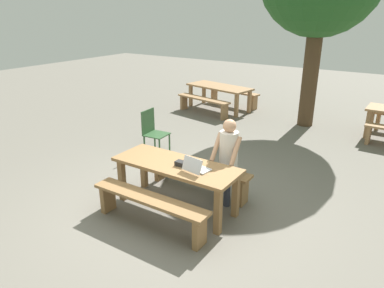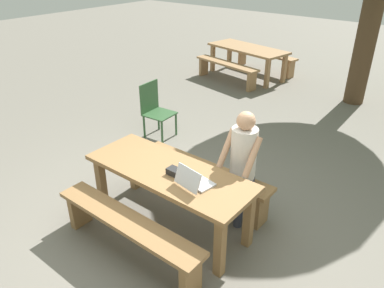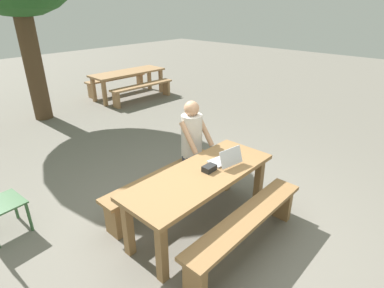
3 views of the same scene
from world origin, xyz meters
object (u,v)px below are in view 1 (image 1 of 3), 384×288
(picnic_table_mid, at_px, (219,89))
(plastic_chair, at_px, (153,131))
(person_seated, at_px, (227,155))
(picnic_table_front, at_px, (176,170))
(laptop, at_px, (196,167))
(small_pouch, at_px, (181,164))

(picnic_table_mid, bearing_deg, plastic_chair, -71.48)
(person_seated, xyz_separation_m, plastic_chair, (-2.27, 1.00, -0.31))
(picnic_table_front, xyz_separation_m, plastic_chair, (-1.73, 1.60, -0.15))
(laptop, bearing_deg, picnic_table_mid, -55.09)
(plastic_chair, bearing_deg, picnic_table_front, -136.76)
(laptop, distance_m, person_seated, 0.68)
(picnic_table_front, relative_size, plastic_chair, 2.11)
(picnic_table_mid, bearing_deg, laptop, -53.40)
(picnic_table_front, distance_m, small_pouch, 0.19)
(small_pouch, distance_m, plastic_chair, 2.48)
(person_seated, relative_size, picnic_table_mid, 0.64)
(person_seated, bearing_deg, picnic_table_mid, 120.14)
(small_pouch, relative_size, picnic_table_mid, 0.08)
(laptop, height_order, person_seated, person_seated)
(picnic_table_front, height_order, small_pouch, small_pouch)
(laptop, bearing_deg, small_pouch, 3.07)
(person_seated, xyz_separation_m, picnic_table_mid, (-2.78, 4.79, -0.16))
(laptop, xyz_separation_m, person_seated, (0.15, 0.66, -0.01))
(small_pouch, bearing_deg, plastic_chair, 138.49)
(laptop, height_order, picnic_table_mid, laptop)
(picnic_table_front, relative_size, small_pouch, 12.13)
(laptop, distance_m, plastic_chair, 2.71)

